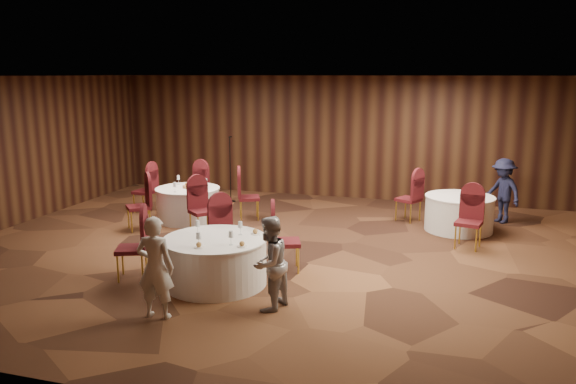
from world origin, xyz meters
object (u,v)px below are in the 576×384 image
(table_left, at_px, (188,204))
(woman_b, at_px, (269,263))
(table_main, at_px, (215,261))
(table_right, at_px, (459,213))
(mic_stand, at_px, (231,182))
(woman_a, at_px, (155,268))
(man_c, at_px, (503,191))

(table_left, bearing_deg, woman_b, -51.24)
(table_main, height_order, table_left, same)
(table_right, height_order, mic_stand, mic_stand)
(table_main, distance_m, woman_a, 1.44)
(table_left, height_order, table_right, same)
(table_main, bearing_deg, woman_a, -100.32)
(table_main, xyz_separation_m, table_left, (-2.18, 3.44, 0.00))
(table_main, distance_m, mic_stand, 5.80)
(table_main, relative_size, man_c, 1.14)
(table_left, xyz_separation_m, woman_a, (1.93, -4.82, 0.33))
(woman_b, bearing_deg, mic_stand, -137.96)
(table_right, bearing_deg, table_left, -171.62)
(mic_stand, bearing_deg, woman_b, -63.16)
(table_main, height_order, woman_a, woman_a)
(woman_a, relative_size, woman_b, 1.06)
(woman_a, bearing_deg, woman_b, -157.98)
(table_left, distance_m, woman_a, 5.20)
(table_left, height_order, mic_stand, mic_stand)
(table_main, bearing_deg, table_right, 49.58)
(man_c, bearing_deg, woman_b, -71.94)
(table_right, relative_size, man_c, 0.99)
(mic_stand, height_order, man_c, mic_stand)
(mic_stand, xyz_separation_m, man_c, (6.55, -0.22, 0.22))
(woman_b, bearing_deg, man_c, 164.95)
(man_c, bearing_deg, mic_stand, -133.58)
(table_main, distance_m, table_left, 4.07)
(table_left, height_order, woman_a, woman_a)
(table_right, distance_m, mic_stand, 5.76)
(mic_stand, bearing_deg, table_right, -11.55)
(mic_stand, xyz_separation_m, woman_a, (1.73, -6.83, 0.21))
(table_right, xyz_separation_m, mic_stand, (-5.64, 1.15, 0.13))
(table_main, distance_m, man_c, 6.96)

